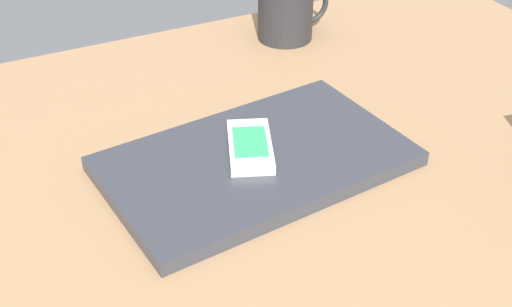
# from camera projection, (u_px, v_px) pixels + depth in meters

# --- Properties ---
(desk_surface) EXTENTS (1.20, 0.80, 0.03)m
(desk_surface) POSITION_uv_depth(u_px,v_px,m) (262.00, 169.00, 0.83)
(desk_surface) COLOR #9E7751
(desk_surface) RESTS_ON ground
(laptop_closed) EXTENTS (0.37, 0.25, 0.02)m
(laptop_closed) POSITION_uv_depth(u_px,v_px,m) (256.00, 161.00, 0.81)
(laptop_closed) COLOR #33353D
(laptop_closed) RESTS_ON desk_surface
(cell_phone_on_laptop) EXTENTS (0.09, 0.11, 0.01)m
(cell_phone_on_laptop) POSITION_uv_depth(u_px,v_px,m) (250.00, 146.00, 0.81)
(cell_phone_on_laptop) COLOR silver
(cell_phone_on_laptop) RESTS_ON laptop_closed
(coffee_mug) EXTENTS (0.12, 0.09, 0.09)m
(coffee_mug) POSITION_uv_depth(u_px,v_px,m) (287.00, 10.00, 1.08)
(coffee_mug) COLOR #262628
(coffee_mug) RESTS_ON desk_surface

